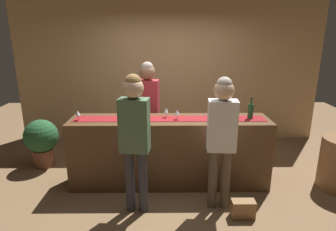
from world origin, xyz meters
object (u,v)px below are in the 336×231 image
(wine_glass_near_customer, at_px, (166,110))
(potted_plant_tall, at_px, (42,140))
(wine_bottle_clear, at_px, (136,110))
(customer_browsing, at_px, (135,130))
(wine_bottle_green, at_px, (251,111))
(wine_glass_far_end, at_px, (177,112))
(wine_glass_mid_counter, at_px, (78,113))
(handbag, at_px, (243,209))
(bartender, at_px, (148,103))
(customer_sipping, at_px, (222,131))

(wine_glass_near_customer, distance_m, potted_plant_tall, 2.20)
(wine_bottle_clear, xyz_separation_m, customer_browsing, (0.05, -0.73, -0.03))
(wine_glass_near_customer, bearing_deg, wine_bottle_green, -3.01)
(wine_glass_near_customer, distance_m, wine_glass_far_end, 0.18)
(wine_bottle_clear, height_order, wine_glass_mid_counter, wine_bottle_clear)
(wine_bottle_green, relative_size, handbag, 1.08)
(wine_bottle_green, height_order, potted_plant_tall, wine_bottle_green)
(wine_glass_mid_counter, height_order, handbag, wine_glass_mid_counter)
(wine_bottle_clear, distance_m, bartender, 0.56)
(wine_glass_far_end, height_order, bartender, bartender)
(wine_bottle_green, bearing_deg, wine_glass_far_end, -177.95)
(bartender, height_order, customer_sipping, bartender)
(potted_plant_tall, bearing_deg, wine_glass_far_end, -15.64)
(wine_bottle_green, bearing_deg, wine_glass_mid_counter, -178.47)
(potted_plant_tall, bearing_deg, handbag, -25.72)
(handbag, bearing_deg, bartender, 130.14)
(wine_bottle_clear, distance_m, wine_glass_far_end, 0.57)
(wine_bottle_green, distance_m, customer_browsing, 1.69)
(wine_glass_near_customer, xyz_separation_m, potted_plant_tall, (-2.04, 0.51, -0.63))
(wine_glass_mid_counter, xyz_separation_m, customer_sipping, (1.87, -0.56, -0.06))
(wine_bottle_green, bearing_deg, potted_plant_tall, 169.84)
(customer_sipping, height_order, potted_plant_tall, customer_sipping)
(wine_bottle_clear, relative_size, bartender, 0.18)
(wine_glass_near_customer, relative_size, customer_browsing, 0.08)
(wine_bottle_clear, height_order, handbag, wine_bottle_clear)
(wine_glass_far_end, distance_m, handbag, 1.49)
(customer_browsing, xyz_separation_m, handbag, (1.29, -0.16, -0.95))
(wine_glass_near_customer, relative_size, customer_sipping, 0.09)
(wine_bottle_clear, bearing_deg, handbag, -33.57)
(wine_bottle_green, distance_m, wine_glass_far_end, 1.03)
(wine_glass_near_customer, xyz_separation_m, bartender, (-0.28, 0.52, -0.02))
(wine_bottle_green, distance_m, bartender, 1.57)
(bartender, bearing_deg, wine_bottle_green, 166.12)
(wine_glass_far_end, distance_m, bartender, 0.75)
(customer_sipping, xyz_separation_m, potted_plant_tall, (-2.70, 1.20, -0.57))
(wine_bottle_clear, xyz_separation_m, potted_plant_tall, (-1.62, 0.54, -0.64))
(customer_browsing, bearing_deg, wine_bottle_clear, 101.66)
(wine_glass_near_customer, distance_m, wine_glass_mid_counter, 1.21)
(customer_sipping, relative_size, handbag, 5.97)
(wine_glass_far_end, bearing_deg, bartender, 125.20)
(wine_glass_far_end, distance_m, customer_sipping, 0.78)
(wine_bottle_green, relative_size, wine_glass_near_customer, 2.10)
(customer_sipping, bearing_deg, wine_glass_near_customer, 137.94)
(customer_sipping, xyz_separation_m, handbag, (0.26, -0.22, -0.92))
(wine_glass_near_customer, height_order, potted_plant_tall, wine_glass_near_customer)
(wine_bottle_green, relative_size, wine_bottle_clear, 1.00)
(wine_bottle_green, xyz_separation_m, wine_glass_near_customer, (-1.18, 0.06, -0.01))
(wine_bottle_green, distance_m, wine_glass_near_customer, 1.18)
(customer_browsing, bearing_deg, wine_glass_mid_counter, 151.00)
(bartender, height_order, potted_plant_tall, bartender)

